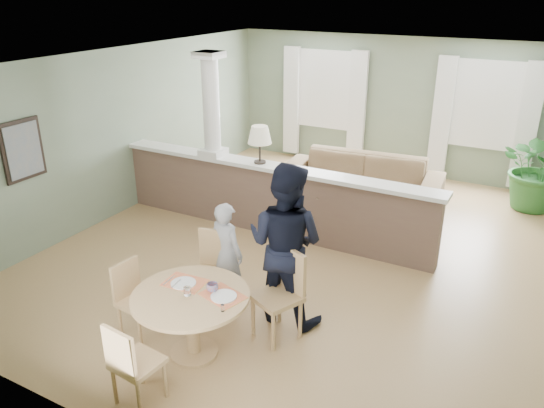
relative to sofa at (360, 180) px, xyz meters
The scene contains 12 objects.
ground 2.11m from the sofa, 87.94° to the right, with size 8.00×8.00×0.00m, color tan.
room_shell 2.01m from the sofa, 88.20° to the right, with size 7.02×8.02×2.71m.
pony_wall 2.10m from the sofa, 116.00° to the right, with size 5.32×0.38×2.70m.
sofa is the anchor object (origin of this frame).
houseplant 3.01m from the sofa, 22.18° to the left, with size 1.34×1.16×1.49m, color #296127.
dining_table 4.86m from the sofa, 90.86° to the right, with size 1.20×1.20×0.82m.
chair_far_boy 4.01m from the sofa, 96.02° to the right, with size 0.52×0.52×0.95m.
chair_far_man 4.14m from the sofa, 82.08° to the right, with size 0.61×0.61×1.01m.
chair_near 5.72m from the sofa, 91.20° to the right, with size 0.44×0.44×0.89m.
chair_side 4.94m from the sofa, 100.07° to the right, with size 0.43×0.43×0.86m.
child_person 3.84m from the sofa, 94.91° to the right, with size 0.47×0.31×1.29m, color #949499.
man_person 3.86m from the sofa, 83.31° to the right, with size 0.92×0.72×1.90m, color black.
Camera 1 is at (2.74, -6.42, 3.63)m, focal length 35.00 mm.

